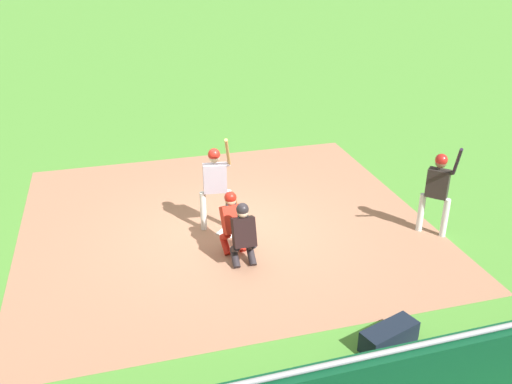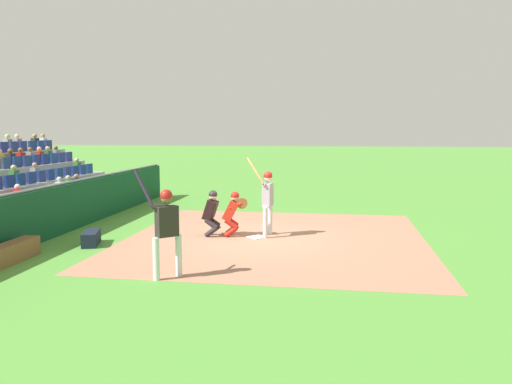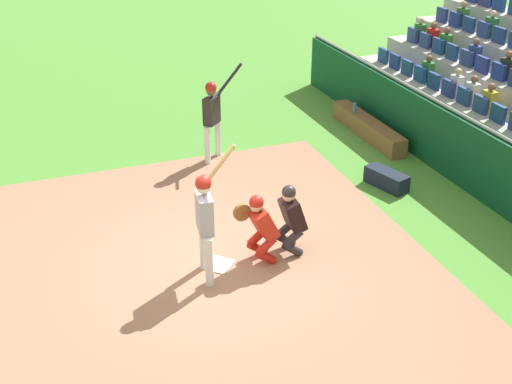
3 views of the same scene
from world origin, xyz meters
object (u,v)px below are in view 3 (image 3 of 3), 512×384
object	(u,v)px
home_plate_marker	(218,264)
batter_at_plate	(205,215)
dugout_bench	(368,128)
home_plate_umpire	(291,216)
catcher_crouching	(260,224)
on_deck_batter	(212,112)
water_bottle_on_bench	(355,108)
equipment_duffel_bag	(386,179)

from	to	relation	value
home_plate_marker	batter_at_plate	bearing A→B (deg)	131.08
batter_at_plate	dugout_bench	size ratio (longest dim) A/B	0.77
home_plate_umpire	dugout_bench	bearing A→B (deg)	-43.49
home_plate_marker	batter_at_plate	world-z (taller)	batter_at_plate
catcher_crouching	on_deck_batter	world-z (taller)	on_deck_batter
home_plate_marker	water_bottle_on_bench	bearing A→B (deg)	-48.15
home_plate_marker	on_deck_batter	distance (m)	4.40
home_plate_umpire	water_bottle_on_bench	size ratio (longest dim) A/B	5.25
home_plate_marker	batter_at_plate	size ratio (longest dim) A/B	0.20
home_plate_marker	equipment_duffel_bag	distance (m)	4.39
home_plate_marker	equipment_duffel_bag	xyz separation A→B (m)	(1.48, -4.13, 0.16)
on_deck_batter	equipment_duffel_bag	bearing A→B (deg)	-131.96
catcher_crouching	on_deck_batter	xyz separation A→B (m)	(4.18, -0.54, 0.41)
batter_at_plate	water_bottle_on_bench	distance (m)	7.09
dugout_bench	home_plate_umpire	bearing A→B (deg)	136.51
dugout_bench	equipment_duffel_bag	bearing A→B (deg)	158.58
batter_at_plate	home_plate_marker	bearing A→B (deg)	-48.92
catcher_crouching	water_bottle_on_bench	distance (m)	6.31
home_plate_marker	on_deck_batter	xyz separation A→B (m)	(4.07, -1.24, 1.10)
dugout_bench	water_bottle_on_bench	bearing A→B (deg)	9.38
batter_at_plate	catcher_crouching	size ratio (longest dim) A/B	1.73
home_plate_umpire	water_bottle_on_bench	distance (m)	5.88
catcher_crouching	dugout_bench	world-z (taller)	catcher_crouching
batter_at_plate	equipment_duffel_bag	size ratio (longest dim) A/B	2.34
home_plate_marker	catcher_crouching	world-z (taller)	catcher_crouching
catcher_crouching	on_deck_batter	distance (m)	4.24
home_plate_umpire	on_deck_batter	size ratio (longest dim) A/B	0.60
batter_at_plate	water_bottle_on_bench	world-z (taller)	batter_at_plate
home_plate_umpire	batter_at_plate	bearing A→B (deg)	96.35
equipment_duffel_bag	catcher_crouching	bearing A→B (deg)	97.92
dugout_bench	on_deck_batter	bearing A→B (deg)	88.44
on_deck_batter	dugout_bench	bearing A→B (deg)	-91.56
batter_at_plate	catcher_crouching	xyz separation A→B (m)	(0.11, -0.96, -0.43)
batter_at_plate	catcher_crouching	world-z (taller)	batter_at_plate
catcher_crouching	water_bottle_on_bench	xyz separation A→B (m)	(4.60, -4.31, -0.15)
on_deck_batter	batter_at_plate	bearing A→B (deg)	160.77
home_plate_marker	on_deck_batter	bearing A→B (deg)	-16.99
water_bottle_on_bench	on_deck_batter	world-z (taller)	on_deck_batter
batter_at_plate	dugout_bench	world-z (taller)	batter_at_plate
batter_at_plate	on_deck_batter	distance (m)	4.55
home_plate_marker	catcher_crouching	distance (m)	1.00
batter_at_plate	water_bottle_on_bench	bearing A→B (deg)	-48.18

